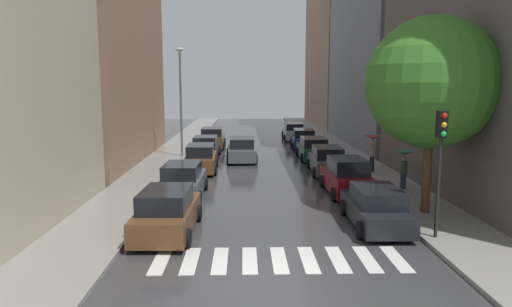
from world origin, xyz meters
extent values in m
cube|color=#373739|center=(0.00, 24.00, -0.02)|extent=(28.00, 72.00, 0.04)
cube|color=gray|center=(-6.50, 24.00, 0.07)|extent=(3.00, 72.00, 0.15)
cube|color=gray|center=(6.50, 24.00, 0.07)|extent=(3.00, 72.00, 0.15)
cube|color=silver|center=(-3.60, 1.90, 0.01)|extent=(0.45, 2.20, 0.01)
cube|color=silver|center=(-2.70, 1.90, 0.01)|extent=(0.45, 2.20, 0.01)
cube|color=silver|center=(-1.80, 1.90, 0.01)|extent=(0.45, 2.20, 0.01)
cube|color=silver|center=(-0.90, 1.90, 0.01)|extent=(0.45, 2.20, 0.01)
cube|color=silver|center=(0.00, 1.90, 0.01)|extent=(0.45, 2.20, 0.01)
cube|color=silver|center=(0.90, 1.90, 0.01)|extent=(0.45, 2.20, 0.01)
cube|color=silver|center=(1.80, 1.90, 0.01)|extent=(0.45, 2.20, 0.01)
cube|color=silver|center=(2.70, 1.90, 0.01)|extent=(0.45, 2.20, 0.01)
cube|color=silver|center=(3.60, 1.90, 0.01)|extent=(0.45, 2.20, 0.01)
cube|color=#8C6B56|center=(-11.00, 20.76, 8.15)|extent=(6.00, 17.17, 16.31)
cube|color=#564C47|center=(11.00, 10.36, 8.40)|extent=(6.00, 17.21, 16.81)
cube|color=slate|center=(11.00, 29.16, 9.94)|extent=(6.00, 18.44, 19.87)
cube|color=#8C6B56|center=(11.00, 48.51, 12.68)|extent=(6.00, 19.17, 25.37)
cube|color=brown|center=(-3.81, 4.60, 0.58)|extent=(1.95, 4.61, 0.82)
cube|color=black|center=(-3.82, 4.37, 1.33)|extent=(1.68, 2.55, 0.67)
cylinder|color=black|center=(-4.69, 6.13, 0.32)|extent=(0.24, 0.65, 0.64)
cylinder|color=black|center=(-2.86, 6.08, 0.32)|extent=(0.24, 0.65, 0.64)
cylinder|color=black|center=(-4.77, 3.12, 0.32)|extent=(0.24, 0.65, 0.64)
cylinder|color=black|center=(-2.94, 3.07, 0.32)|extent=(0.24, 0.65, 0.64)
cube|color=#474C51|center=(-3.96, 10.05, 0.58)|extent=(1.90, 4.45, 0.81)
cube|color=black|center=(-3.96, 9.83, 1.31)|extent=(1.64, 2.46, 0.66)
cylinder|color=black|center=(-4.83, 11.53, 0.32)|extent=(0.23, 0.64, 0.64)
cylinder|color=black|center=(-3.03, 11.49, 0.32)|extent=(0.23, 0.64, 0.64)
cylinder|color=black|center=(-4.89, 8.61, 0.32)|extent=(0.23, 0.64, 0.64)
cylinder|color=black|center=(-3.09, 8.58, 0.32)|extent=(0.23, 0.64, 0.64)
cube|color=brown|center=(-3.71, 16.65, 0.59)|extent=(1.89, 4.51, 0.82)
cube|color=black|center=(-3.71, 16.43, 1.34)|extent=(1.63, 2.49, 0.67)
cylinder|color=black|center=(-4.64, 18.10, 0.32)|extent=(0.24, 0.65, 0.64)
cylinder|color=black|center=(-2.86, 18.15, 0.32)|extent=(0.24, 0.65, 0.64)
cylinder|color=black|center=(-4.56, 15.16, 0.32)|extent=(0.24, 0.65, 0.64)
cylinder|color=black|center=(-2.78, 15.20, 0.32)|extent=(0.24, 0.65, 0.64)
cube|color=black|center=(-3.84, 21.94, 0.56)|extent=(1.85, 4.21, 0.78)
cube|color=black|center=(-3.84, 21.73, 1.27)|extent=(1.61, 2.33, 0.64)
cylinder|color=black|center=(-4.72, 23.34, 0.32)|extent=(0.23, 0.64, 0.64)
cylinder|color=black|center=(-2.92, 23.31, 0.32)|extent=(0.23, 0.64, 0.64)
cylinder|color=black|center=(-4.76, 20.57, 0.32)|extent=(0.23, 0.64, 0.64)
cylinder|color=black|center=(-2.96, 20.55, 0.32)|extent=(0.23, 0.64, 0.64)
cube|color=brown|center=(-3.72, 27.34, 0.59)|extent=(1.93, 4.38, 0.83)
cube|color=black|center=(-3.72, 27.12, 1.35)|extent=(1.69, 2.41, 0.68)
cylinder|color=black|center=(-4.68, 28.77, 0.32)|extent=(0.22, 0.64, 0.64)
cylinder|color=black|center=(-2.78, 28.78, 0.32)|extent=(0.22, 0.64, 0.64)
cylinder|color=black|center=(-4.66, 25.89, 0.32)|extent=(0.22, 0.64, 0.64)
cylinder|color=black|center=(-2.76, 25.90, 0.32)|extent=(0.22, 0.64, 0.64)
cube|color=black|center=(3.87, 5.28, 0.55)|extent=(1.84, 4.59, 0.74)
cube|color=black|center=(3.87, 5.05, 1.22)|extent=(1.60, 2.53, 0.61)
cylinder|color=black|center=(3.01, 6.79, 0.32)|extent=(0.23, 0.64, 0.64)
cylinder|color=black|center=(4.78, 6.77, 0.32)|extent=(0.23, 0.64, 0.64)
cylinder|color=black|center=(2.96, 3.78, 0.32)|extent=(0.23, 0.64, 0.64)
cylinder|color=black|center=(4.74, 3.76, 0.32)|extent=(0.23, 0.64, 0.64)
cube|color=maroon|center=(3.92, 10.54, 0.62)|extent=(1.90, 4.38, 0.89)
cube|color=black|center=(3.93, 10.32, 1.42)|extent=(1.64, 2.42, 0.72)
cylinder|color=black|center=(2.99, 11.95, 0.32)|extent=(0.23, 0.64, 0.64)
cylinder|color=black|center=(4.79, 11.99, 0.32)|extent=(0.23, 0.64, 0.64)
cylinder|color=black|center=(3.05, 9.08, 0.32)|extent=(0.23, 0.64, 0.64)
cylinder|color=black|center=(4.86, 9.12, 0.32)|extent=(0.23, 0.64, 0.64)
cube|color=#474C51|center=(3.90, 15.87, 0.58)|extent=(1.91, 4.64, 0.80)
cube|color=black|center=(3.89, 15.64, 1.30)|extent=(1.64, 2.57, 0.65)
cylinder|color=black|center=(3.05, 17.41, 0.32)|extent=(0.24, 0.65, 0.64)
cylinder|color=black|center=(4.83, 17.36, 0.32)|extent=(0.24, 0.65, 0.64)
cylinder|color=black|center=(2.97, 14.37, 0.32)|extent=(0.24, 0.65, 0.64)
cylinder|color=black|center=(4.75, 14.33, 0.32)|extent=(0.24, 0.65, 0.64)
cube|color=#0C4C2D|center=(3.84, 21.14, 0.56)|extent=(1.87, 4.74, 0.76)
cube|color=black|center=(3.84, 20.90, 1.25)|extent=(1.64, 2.61, 0.62)
cylinder|color=black|center=(2.92, 22.70, 0.32)|extent=(0.22, 0.64, 0.64)
cylinder|color=black|center=(4.77, 22.70, 0.32)|extent=(0.22, 0.64, 0.64)
cylinder|color=black|center=(2.91, 19.58, 0.32)|extent=(0.22, 0.64, 0.64)
cylinder|color=black|center=(4.76, 19.57, 0.32)|extent=(0.22, 0.64, 0.64)
cube|color=navy|center=(3.93, 27.27, 0.56)|extent=(2.06, 4.83, 0.77)
cube|color=black|center=(3.92, 27.03, 1.26)|extent=(1.74, 2.69, 0.63)
cylinder|color=black|center=(3.09, 28.88, 0.32)|extent=(0.25, 0.65, 0.64)
cylinder|color=black|center=(4.93, 28.79, 0.32)|extent=(0.25, 0.65, 0.64)
cylinder|color=black|center=(2.94, 25.75, 0.32)|extent=(0.25, 0.65, 0.64)
cylinder|color=black|center=(4.77, 25.66, 0.32)|extent=(0.25, 0.65, 0.64)
cube|color=#B2B7BF|center=(3.71, 33.08, 0.57)|extent=(1.82, 4.70, 0.78)
cube|color=black|center=(3.71, 32.85, 1.28)|extent=(1.59, 2.59, 0.64)
cylinder|color=black|center=(2.83, 34.64, 0.32)|extent=(0.23, 0.64, 0.64)
cylinder|color=black|center=(4.61, 34.62, 0.32)|extent=(0.23, 0.64, 0.64)
cylinder|color=black|center=(2.80, 31.54, 0.32)|extent=(0.23, 0.64, 0.64)
cylinder|color=black|center=(4.58, 31.53, 0.32)|extent=(0.23, 0.64, 0.64)
cube|color=#474C51|center=(-1.24, 20.67, 0.57)|extent=(2.00, 4.72, 0.80)
cube|color=black|center=(-1.24, 20.44, 1.30)|extent=(1.71, 2.62, 0.65)
cylinder|color=black|center=(-2.22, 22.18, 0.32)|extent=(0.24, 0.65, 0.64)
cylinder|color=black|center=(-0.37, 22.24, 0.32)|extent=(0.24, 0.65, 0.64)
cylinder|color=black|center=(-2.12, 19.10, 0.32)|extent=(0.24, 0.65, 0.64)
cylinder|color=black|center=(-0.27, 19.16, 0.32)|extent=(0.24, 0.65, 0.64)
cylinder|color=black|center=(6.55, 15.56, 0.59)|extent=(0.28, 0.28, 0.89)
cylinder|color=gray|center=(6.55, 15.56, 1.39)|extent=(0.36, 0.36, 0.70)
sphere|color=tan|center=(6.55, 15.56, 1.88)|extent=(0.28, 0.28, 0.28)
cone|color=red|center=(6.55, 15.56, 2.18)|extent=(1.00, 1.00, 0.20)
cylinder|color=#333338|center=(6.55, 15.56, 1.78)|extent=(0.02, 0.02, 0.79)
cylinder|color=navy|center=(6.84, 10.87, 0.54)|extent=(0.28, 0.28, 0.78)
cylinder|color=#38513D|center=(6.84, 10.87, 1.23)|extent=(0.36, 0.36, 0.61)
sphere|color=tan|center=(6.84, 10.87, 1.66)|extent=(0.24, 0.24, 0.24)
cone|color=#19723F|center=(6.84, 10.87, 1.95)|extent=(0.95, 0.95, 0.20)
cylinder|color=#333338|center=(6.84, 10.87, 1.59)|extent=(0.02, 0.02, 0.71)
cylinder|color=#513823|center=(6.30, 6.63, 1.66)|extent=(0.36, 0.36, 3.02)
sphere|color=#366F23|center=(6.30, 6.63, 5.37)|extent=(5.17, 5.17, 5.17)
cylinder|color=black|center=(5.45, 3.49, 1.85)|extent=(0.12, 0.12, 3.40)
cube|color=black|center=(5.45, 3.49, 4.00)|extent=(0.30, 0.30, 0.90)
sphere|color=red|center=(5.45, 3.31, 4.30)|extent=(0.18, 0.18, 0.18)
sphere|color=#F2A519|center=(5.45, 3.31, 4.00)|extent=(0.18, 0.18, 0.18)
sphere|color=green|center=(5.45, 3.31, 3.70)|extent=(0.18, 0.18, 0.18)
cylinder|color=#595B60|center=(-5.55, 21.89, 3.85)|extent=(0.16, 0.16, 7.41)
ellipsoid|color=beige|center=(-5.55, 21.89, 7.71)|extent=(0.60, 0.28, 0.24)
camera|label=1|loc=(-1.06, -11.70, 5.32)|focal=32.84mm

